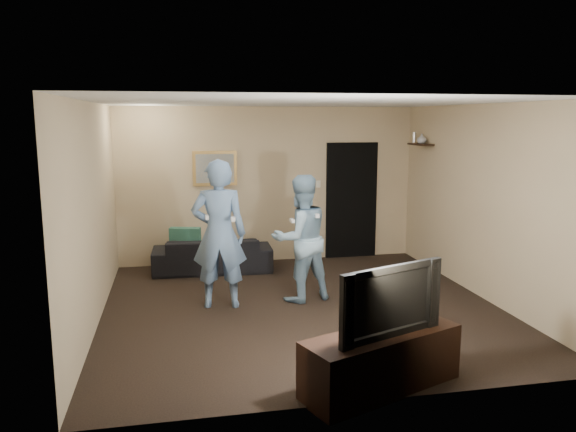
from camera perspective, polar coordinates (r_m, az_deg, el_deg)
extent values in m
plane|color=black|center=(7.35, 1.37, -9.23)|extent=(5.00, 5.00, 0.00)
cube|color=silver|center=(6.95, 1.46, 11.47)|extent=(5.00, 5.00, 0.04)
cube|color=tan|center=(9.46, -1.96, 3.16)|extent=(5.00, 0.04, 2.60)
cube|color=tan|center=(4.67, 8.27, -3.93)|extent=(5.00, 0.04, 2.60)
cube|color=tan|center=(6.92, -19.19, 0.13)|extent=(0.04, 5.00, 2.60)
cube|color=tan|center=(7.97, 19.24, 1.34)|extent=(0.04, 5.00, 2.60)
imported|color=black|center=(9.04, -7.68, -3.86)|extent=(1.89, 0.80, 0.55)
cube|color=#1A4E41|center=(8.97, -10.39, -2.68)|extent=(0.50, 0.27, 0.48)
cube|color=olive|center=(9.30, -7.44, 4.83)|extent=(0.72, 0.05, 0.57)
cube|color=slate|center=(9.27, -7.43, 4.81)|extent=(0.62, 0.01, 0.47)
cube|color=black|center=(9.81, 6.46, 1.58)|extent=(0.90, 0.06, 2.00)
cube|color=silver|center=(9.61, 3.07, 3.26)|extent=(0.08, 0.02, 0.12)
cube|color=black|center=(9.44, 13.32, 7.09)|extent=(0.20, 0.60, 0.03)
imported|color=silver|center=(9.40, 13.43, 7.66)|extent=(0.18, 0.18, 0.16)
cylinder|color=silver|center=(9.67, 12.70, 7.80)|extent=(0.06, 0.06, 0.18)
cube|color=black|center=(5.28, 9.46, -14.39)|extent=(1.59, 1.00, 0.54)
imported|color=black|center=(5.06, 9.65, -8.25)|extent=(1.10, 0.54, 0.64)
imported|color=#6687B1|center=(7.19, -7.02, -1.84)|extent=(0.75, 0.54, 1.91)
cube|color=white|center=(6.92, -8.24, -0.13)|extent=(0.04, 0.14, 0.04)
cube|color=white|center=(6.95, -5.60, -0.31)|extent=(0.05, 0.09, 0.05)
imported|color=#87ABC4|center=(7.42, 1.29, -2.28)|extent=(0.97, 0.84, 1.69)
cube|color=white|center=(7.12, 0.43, -0.47)|extent=(0.04, 0.14, 0.04)
cube|color=white|center=(7.19, 2.93, 0.05)|extent=(0.05, 0.09, 0.05)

